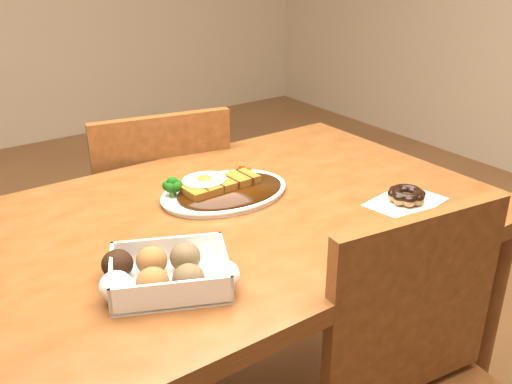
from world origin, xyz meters
TOP-DOWN VIEW (x-y plane):
  - table at (0.00, 0.00)m, footprint 1.20×0.80m
  - chair_far at (0.04, 0.54)m, footprint 0.50×0.50m
  - katsu_curry_plate at (0.01, 0.09)m, footprint 0.32×0.23m
  - donut_box at (-0.27, -0.18)m, footprint 0.25×0.23m
  - pon_de_ring at (0.35, -0.19)m, footprint 0.20×0.15m

SIDE VIEW (x-z plane):
  - chair_far at x=0.04m, z-range 0.04..0.91m
  - table at x=0.00m, z-range 0.28..1.03m
  - katsu_curry_plate at x=0.01m, z-range 0.73..0.80m
  - pon_de_ring at x=0.35m, z-range 0.75..0.79m
  - donut_box at x=-0.27m, z-range 0.75..0.81m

